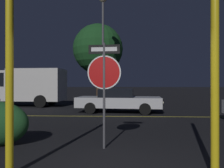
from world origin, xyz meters
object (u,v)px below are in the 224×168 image
at_px(yellow_pole_left, 10,81).
at_px(tree_0, 98,49).
at_px(yellow_pole_right, 215,77).
at_px(passing_car_2, 118,100).
at_px(street_lamp, 103,28).
at_px(delivery_truck, 21,85).
at_px(stop_sign, 104,75).

bearing_deg(yellow_pole_left, tree_0, 91.06).
xyz_separation_m(yellow_pole_right, passing_car_2, (-1.74, 8.47, -1.01)).
relative_size(yellow_pole_right, street_lamp, 0.42).
bearing_deg(delivery_truck, passing_car_2, -112.45).
distance_m(yellow_pole_right, tree_0, 17.16).
distance_m(stop_sign, street_lamp, 10.76).
height_order(yellow_pole_left, tree_0, tree_0).
distance_m(yellow_pole_left, delivery_truck, 13.07).
xyz_separation_m(street_lamp, tree_0, (-0.89, 4.82, -0.70)).
bearing_deg(yellow_pole_right, street_lamp, 103.95).
height_order(stop_sign, passing_car_2, stop_sign).
height_order(delivery_truck, street_lamp, street_lamp).
xyz_separation_m(yellow_pole_left, delivery_truck, (-5.43, 11.88, -0.10)).
bearing_deg(yellow_pole_right, stop_sign, 141.65).
bearing_deg(delivery_truck, tree_0, -45.33).
height_order(stop_sign, street_lamp, street_lamp).
relative_size(passing_car_2, delivery_truck, 0.80).
distance_m(yellow_pole_left, yellow_pole_right, 3.47).
bearing_deg(yellow_pole_right, passing_car_2, 101.62).
bearing_deg(stop_sign, street_lamp, 99.45).
bearing_deg(yellow_pole_left, yellow_pole_right, 1.42).
relative_size(stop_sign, street_lamp, 0.32).
bearing_deg(stop_sign, yellow_pole_right, -34.02).
bearing_deg(yellow_pole_right, tree_0, 102.92).
height_order(passing_car_2, delivery_truck, delivery_truck).
height_order(yellow_pole_left, delivery_truck, yellow_pole_left).
distance_m(yellow_pole_right, delivery_truck, 14.78).
bearing_deg(delivery_truck, street_lamp, -89.21).
distance_m(stop_sign, delivery_truck, 12.35).
bearing_deg(passing_car_2, tree_0, -160.46).
height_order(yellow_pole_left, street_lamp, street_lamp).
height_order(stop_sign, delivery_truck, delivery_truck).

